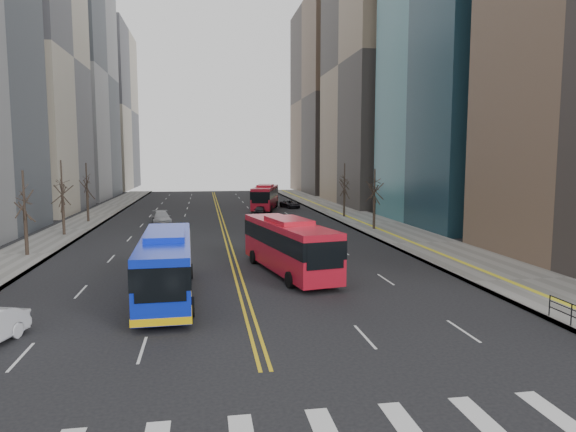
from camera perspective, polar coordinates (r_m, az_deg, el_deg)
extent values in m
cube|color=slate|center=(61.49, 9.34, -0.81)|extent=(7.00, 130.00, 0.15)
cube|color=slate|center=(60.03, -23.13, -1.42)|extent=(5.00, 130.00, 0.15)
cube|color=silver|center=(16.95, 21.70, -21.17)|extent=(0.70, 4.00, 0.01)
cube|color=silver|center=(18.19, 28.49, -19.53)|extent=(0.70, 4.00, 0.01)
cube|color=gold|center=(68.24, -7.68, -0.13)|extent=(0.15, 100.00, 0.01)
cube|color=gold|center=(68.25, -7.34, -0.12)|extent=(0.15, 100.00, 0.01)
cube|color=gray|center=(110.59, -24.65, 14.32)|extent=(20.00, 26.00, 48.00)
cube|color=gray|center=(91.01, 11.93, 15.95)|extent=(20.00, 26.00, 46.00)
cube|color=#B0A48E|center=(140.91, -20.70, 11.02)|extent=(18.00, 30.00, 40.00)
cube|color=brown|center=(120.61, 5.81, 12.72)|extent=(18.00, 30.00, 42.00)
cylinder|color=black|center=(27.03, 28.96, -9.58)|extent=(0.06, 0.06, 1.00)
cylinder|color=black|center=(28.17, 27.06, -8.85)|extent=(0.06, 0.06, 1.00)
cylinder|color=#2C221B|center=(45.36, -27.09, -1.79)|extent=(0.28, 0.28, 3.60)
cylinder|color=#2C221B|center=(55.83, -23.69, -0.01)|extent=(0.28, 0.28, 4.00)
cylinder|color=#2C221B|center=(66.50, -21.36, 0.96)|extent=(0.28, 0.28, 3.80)
cylinder|color=#2C221B|center=(56.11, 9.55, 0.22)|extent=(0.28, 0.28, 3.50)
cylinder|color=#2C221B|center=(67.51, 6.26, 1.42)|extent=(0.28, 0.28, 3.75)
cube|color=#0D28D0|center=(29.53, -13.38, -5.21)|extent=(3.01, 12.72, 3.02)
cube|color=black|center=(29.42, -13.41, -4.11)|extent=(3.08, 12.75, 1.08)
cube|color=#0D28D0|center=(29.26, -13.46, -2.12)|extent=(2.24, 4.49, 0.40)
cube|color=yellow|center=(29.82, -13.31, -7.68)|extent=(3.08, 12.75, 0.35)
cylinder|color=black|center=(26.03, -16.60, -9.98)|extent=(0.33, 1.01, 1.00)
cylinder|color=black|center=(25.90, -10.70, -9.90)|extent=(0.33, 1.01, 1.00)
cylinder|color=black|center=(33.85, -15.29, -6.14)|extent=(0.33, 1.01, 1.00)
cylinder|color=black|center=(33.75, -10.80, -6.06)|extent=(0.33, 1.01, 1.00)
cube|color=red|center=(34.58, 0.06, -3.28)|extent=(4.94, 12.15, 3.10)
cube|color=black|center=(34.49, 0.06, -2.32)|extent=(5.00, 12.18, 1.10)
cube|color=red|center=(34.34, 0.06, -0.57)|extent=(2.92, 4.49, 0.40)
cylinder|color=black|center=(30.92, 0.19, -7.10)|extent=(0.49, 1.04, 1.00)
cylinder|color=black|center=(31.95, 4.75, -6.68)|extent=(0.49, 1.04, 1.00)
cylinder|color=black|center=(37.95, -3.87, -4.57)|extent=(0.49, 1.04, 1.00)
cylinder|color=black|center=(38.79, -0.05, -4.32)|extent=(0.49, 1.04, 1.00)
cube|color=red|center=(77.47, -2.56, 2.12)|extent=(5.51, 12.29, 3.14)
cube|color=black|center=(77.43, -2.56, 2.56)|extent=(5.57, 12.32, 1.12)
cube|color=red|center=(77.36, -2.56, 3.35)|extent=(3.12, 4.59, 0.40)
cylinder|color=black|center=(73.99, -3.96, 0.81)|extent=(0.53, 1.04, 1.00)
cylinder|color=black|center=(73.64, -1.86, 0.79)|extent=(0.53, 1.04, 1.00)
cylinder|color=black|center=(81.55, -3.17, 1.33)|extent=(0.53, 1.04, 1.00)
cylinder|color=black|center=(81.24, -1.27, 1.32)|extent=(0.53, 1.04, 1.00)
imported|color=black|center=(70.48, -3.18, 0.62)|extent=(2.19, 3.81, 1.22)
imported|color=#A2A2A7|center=(62.22, -13.90, -0.20)|extent=(2.82, 5.39, 1.49)
imported|color=black|center=(80.30, 0.24, 1.33)|extent=(3.07, 4.65, 1.19)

